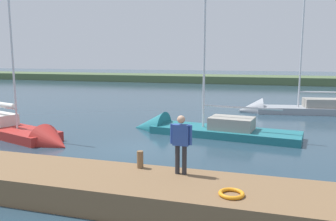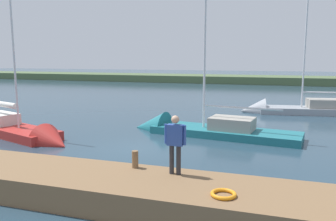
% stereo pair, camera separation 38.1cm
% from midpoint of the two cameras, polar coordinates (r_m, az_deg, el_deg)
% --- Properties ---
extents(ground_plane, '(200.00, 200.00, 0.00)m').
position_cam_midpoint_polar(ground_plane, '(16.18, -5.36, -6.42)').
color(ground_plane, '#263D4C').
extents(far_shoreline, '(180.00, 8.00, 2.40)m').
position_cam_midpoint_polar(far_shoreline, '(59.58, 10.93, 4.57)').
color(far_shoreline, '#4C603D').
rests_on(far_shoreline, ground_plane).
extents(dock_pier, '(18.91, 2.54, 0.80)m').
position_cam_midpoint_polar(dock_pier, '(11.22, -16.57, -11.58)').
color(dock_pier, brown).
rests_on(dock_pier, ground_plane).
extents(mooring_post_near, '(0.20, 0.20, 0.54)m').
position_cam_midpoint_polar(mooring_post_near, '(10.90, -5.68, -8.13)').
color(mooring_post_near, brown).
rests_on(mooring_post_near, dock_pier).
extents(life_ring_buoy, '(0.66, 0.66, 0.10)m').
position_cam_midpoint_polar(life_ring_buoy, '(8.97, 9.30, -13.52)').
color(life_ring_buoy, orange).
rests_on(life_ring_buoy, dock_pier).
extents(sailboat_outer_mooring, '(8.53, 4.43, 9.83)m').
position_cam_midpoint_polar(sailboat_outer_mooring, '(20.00, -23.95, -3.73)').
color(sailboat_outer_mooring, '#B22823').
rests_on(sailboat_outer_mooring, ground_plane).
extents(sailboat_behind_pier, '(8.92, 3.24, 11.24)m').
position_cam_midpoint_polar(sailboat_behind_pier, '(27.93, 19.04, 0.08)').
color(sailboat_behind_pier, gray).
rests_on(sailboat_behind_pier, ground_plane).
extents(sailboat_far_right, '(9.72, 3.40, 12.19)m').
position_cam_midpoint_polar(sailboat_far_right, '(19.37, 4.12, -3.48)').
color(sailboat_far_right, '#1E6B75').
rests_on(sailboat_far_right, ground_plane).
extents(person_on_dock, '(0.67, 0.24, 1.77)m').
position_cam_midpoint_polar(person_on_dock, '(10.11, 1.10, -4.97)').
color(person_on_dock, '#28282D').
rests_on(person_on_dock, dock_pier).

